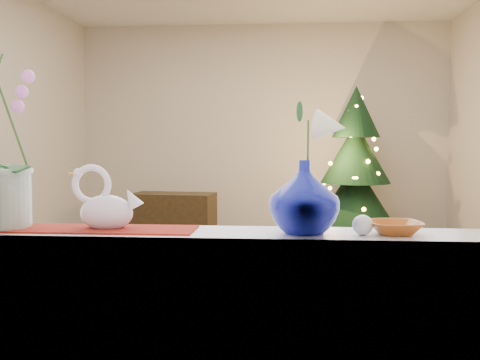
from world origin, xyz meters
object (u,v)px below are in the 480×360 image
Objects in this scene: blue_vase at (304,191)px; side_table at (173,223)px; amber_dish at (395,229)px; swan at (107,199)px; paperweight at (363,225)px; xmas_tree at (355,170)px.

blue_vase is 4.39m from side_table.
blue_vase is at bearing -179.37° from amber_dish.
swan is 1.67× the size of amber_dish.
xmas_tree is (0.55, 4.36, -0.01)m from paperweight.
blue_vase reaches higher than paperweight.
amber_dish is at bearing 14.88° from paperweight.
blue_vase reaches higher than side_table.
side_table is (-2.04, -0.21, -0.60)m from xmas_tree.
paperweight is 0.11m from amber_dish.
blue_vase is 4.40m from xmas_tree.
amber_dish is (0.11, 0.03, -0.01)m from paperweight.
blue_vase is 0.31× the size of side_table.
paperweight is at bearing -64.19° from side_table.
blue_vase is at bearing -99.66° from xmas_tree.
swan is at bearing -75.21° from side_table.
side_table is at bearing 109.70° from paperweight.
side_table is at bearing 113.73° from swan.
xmas_tree is at bearing 11.88° from side_table.
swan is 4.53m from xmas_tree.
xmas_tree reaches higher than amber_dish.
amber_dish is (0.29, 0.00, -0.12)m from blue_vase.
side_table is at bearing -174.22° from xmas_tree.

